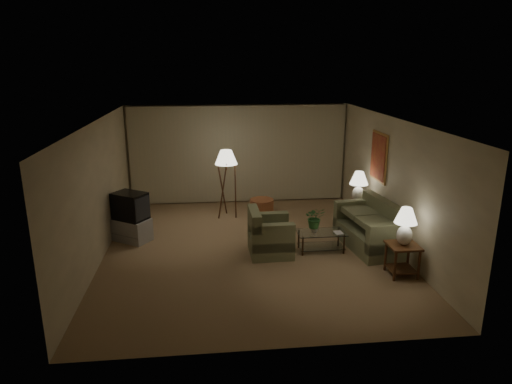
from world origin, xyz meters
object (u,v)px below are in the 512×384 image
Objects in this scene: table_lamp_near at (406,223)px; coffee_table at (321,238)px; table_lamp_far at (359,184)px; crt_tv at (130,206)px; side_table_near at (403,254)px; armchair at (271,236)px; vase at (314,229)px; sofa at (369,229)px; tv_cabinet at (132,230)px; ottoman at (262,207)px; floor_lamp at (227,182)px; side_table_far at (357,210)px.

coffee_table is at bearing 133.93° from table_lamp_near.
table_lamp_far reaches higher than coffee_table.
crt_tv reaches higher than coffee_table.
side_table_near is 2.67m from table_lamp_far.
table_lamp_near is at bearing -119.30° from armchair.
coffee_table is 0.26m from vase.
tv_cabinet is (-5.05, 0.92, -0.14)m from sofa.
crt_tv reaches higher than ottoman.
floor_lamp reaches higher than sofa.
table_lamp_far is 2.56m from ottoman.
table_lamp_far is at bearing 37.56° from tv_cabinet.
side_table_far is at bearing -27.29° from ottoman.
floor_lamp is (-3.04, 3.65, -0.12)m from table_lamp_near.
tv_cabinet is (-5.20, 2.27, -0.16)m from side_table_near.
tv_cabinet is 1.52× the size of ottoman.
sofa is 1.26m from side_table_far.
crt_tv is at bearing -107.58° from sofa.
vase is (-0.15, 0.00, 0.21)m from coffee_table.
coffee_table is 0.58× the size of floor_lamp.
side_table_near is 1.84m from vase.
side_table_far is 3.26m from floor_lamp.
crt_tv is at bearing 156.40° from side_table_near.
crt_tv is at bearing 165.12° from vase.
ottoman is 2.60m from vase.
table_lamp_far is 0.44× the size of floor_lamp.
table_lamp_near reaches higher than sofa.
vase is (-1.35, -1.35, 0.08)m from side_table_far.
sofa is 5.15m from crt_tv.
sofa reaches higher than coffee_table.
side_table_far is 0.35× the size of floor_lamp.
table_lamp_far is 1.96m from coffee_table.
floor_lamp is (-3.04, 1.05, 0.49)m from side_table_far.
sofa is at bearing -96.84° from side_table_far.
vase is (-1.20, -0.10, 0.09)m from sofa.
ottoman is (-2.15, 3.71, -0.21)m from side_table_near.
side_table_near is 0.85× the size of table_lamp_near.
tv_cabinet is at bearing 0.00° from crt_tv.
armchair is 2.59m from floor_lamp.
table_lamp_near is 4.75m from floor_lamp.
table_lamp_far reaches higher than table_lamp_near.
vase is at bearing -92.49° from sofa.
floor_lamp reaches higher than side_table_near.
crt_tv is (-5.20, -0.33, -0.25)m from table_lamp_far.
floor_lamp is (-3.04, 1.05, -0.14)m from table_lamp_far.
side_table_far is 0.98× the size of ottoman.
sofa is 3.28× the size of ottoman.
side_table_far is 0.80× the size of table_lamp_far.
table_lamp_far is at bearing 48.27° from coffee_table.
sofa is at bearing -96.84° from table_lamp_far.
side_table_far is (-0.00, 2.60, -0.01)m from side_table_near.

